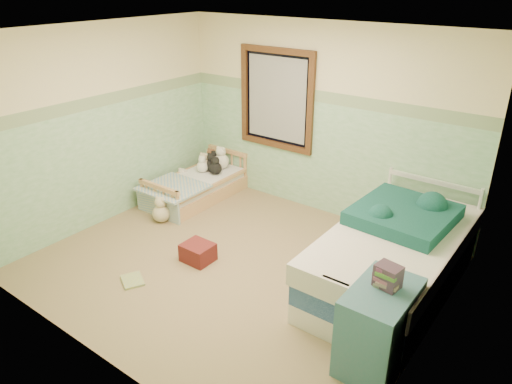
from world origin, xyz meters
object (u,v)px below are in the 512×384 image
Objects in this scene: toddler_bed_frame at (197,192)px; plush_floor_tan at (161,213)px; floor_book at (132,280)px; plush_floor_cream at (183,183)px; twin_bed_frame at (390,280)px; dresser at (379,327)px; red_pillow at (198,252)px.

plush_floor_tan reaches higher than toddler_bed_frame.
plush_floor_cream is at bearing 149.20° from floor_book.
dresser is (0.31, -1.06, 0.26)m from twin_bed_frame.
plush_floor_tan is at bearing -172.73° from twin_bed_frame.
plush_floor_tan is 3.39m from dresser.
red_pillow reaches higher than toddler_bed_frame.
plush_floor_cream is at bearing 171.59° from twin_bed_frame.
red_pillow is at bearing -46.43° from toddler_bed_frame.
plush_floor_tan is 0.11× the size of twin_bed_frame.
plush_floor_cream is at bearing 139.32° from red_pillow.
plush_floor_cream is at bearing 167.95° from toddler_bed_frame.
plush_floor_cream is at bearing 157.47° from dresser.
red_pillow is at bearing -40.68° from plush_floor_cream.
twin_bed_frame is 6.47× the size of red_pillow.
toddler_bed_frame is 3.17m from twin_bed_frame.
red_pillow is (-1.96, -0.79, -0.00)m from twin_bed_frame.
plush_floor_cream is 4.12m from dresser.
plush_floor_tan is at bearing 151.54° from floor_book.
dresser reaches higher than red_pillow.
plush_floor_tan is 3.03m from twin_bed_frame.
red_pillow is (1.04, -0.41, -0.01)m from plush_floor_tan.
plush_floor_cream is 1.02m from plush_floor_tan.
toddler_bed_frame is 3.77m from dresser.
floor_book is at bearing -145.92° from twin_bed_frame.
twin_bed_frame is at bearing -8.41° from plush_floor_cream.
toddler_bed_frame is 2.15m from floor_book.
dresser reaches higher than plush_floor_cream.
plush_floor_cream is (-0.35, 0.07, 0.02)m from toddler_bed_frame.
plush_floor_cream is 0.70× the size of red_pillow.
red_pillow is (1.52, -1.31, -0.01)m from plush_floor_cream.
dresser is at bearing -11.54° from plush_floor_tan.
twin_bed_frame reaches higher than red_pillow.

